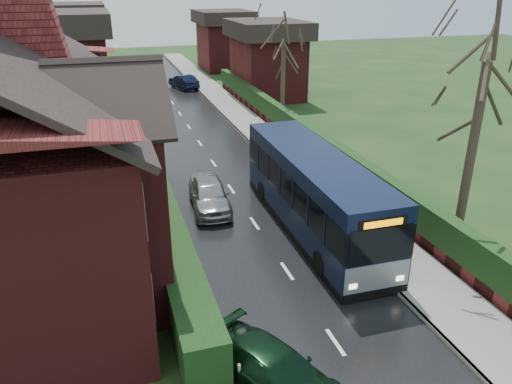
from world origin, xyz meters
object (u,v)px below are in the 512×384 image
object	(u,v)px
car_silver	(209,194)
bus_stop_sign	(376,222)
brick_house	(10,156)
bus	(314,194)
car_green	(276,372)

from	to	relation	value
car_silver	bus_stop_sign	bearing A→B (deg)	-49.40
car_silver	bus_stop_sign	distance (m)	8.07
car_silver	brick_house	bearing A→B (deg)	-150.57
brick_house	car_silver	bearing A→B (deg)	24.79
bus	car_green	distance (m)	9.23
bus	car_green	size ratio (longest dim) A/B	2.62
brick_house	car_silver	size ratio (longest dim) A/B	3.54
brick_house	car_silver	distance (m)	8.77
brick_house	bus_stop_sign	bearing A→B (deg)	-14.73
car_green	bus_stop_sign	world-z (taller)	bus_stop_sign
car_green	bus_stop_sign	xyz separation A→B (m)	(5.45, 4.83, 1.11)
brick_house	car_green	world-z (taller)	brick_house
bus	car_silver	distance (m)	5.03
brick_house	car_silver	xyz separation A→B (m)	(7.23, 3.34, -3.67)
brick_house	car_green	xyz separation A→B (m)	(6.48, -7.97, -3.78)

